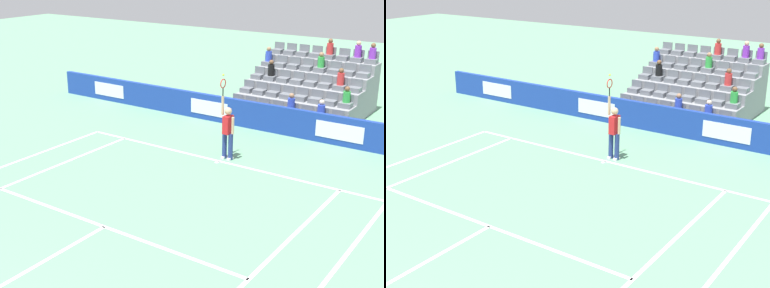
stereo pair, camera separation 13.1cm
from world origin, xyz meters
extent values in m
cube|color=white|center=(0.00, -11.89, 0.00)|extent=(10.97, 0.10, 0.01)
cube|color=white|center=(0.00, -6.40, 0.00)|extent=(8.23, 0.10, 0.01)
cube|color=white|center=(0.00, -11.79, 0.00)|extent=(0.10, 0.20, 0.01)
cube|color=#193899|center=(0.00, -15.65, 0.53)|extent=(21.86, 0.20, 1.07)
cube|color=white|center=(-2.73, -15.54, 0.53)|extent=(1.75, 0.01, 0.60)
cube|color=white|center=(2.73, -15.54, 0.53)|extent=(1.75, 0.01, 0.60)
cube|color=white|center=(8.20, -15.54, 0.53)|extent=(1.75, 0.01, 0.60)
cylinder|color=navy|center=(-0.24, -12.22, 0.45)|extent=(0.16, 0.16, 0.90)
cylinder|color=navy|center=(0.00, -12.23, 0.45)|extent=(0.16, 0.16, 0.90)
cube|color=white|center=(-0.24, -12.22, 0.04)|extent=(0.13, 0.27, 0.08)
cube|color=white|center=(0.00, -12.23, 0.04)|extent=(0.13, 0.27, 0.08)
cube|color=red|center=(-0.12, -12.23, 1.20)|extent=(0.24, 0.37, 0.60)
sphere|color=#D3A884|center=(-0.12, -12.23, 1.66)|extent=(0.24, 0.24, 0.24)
cylinder|color=#D3A884|center=(0.10, -12.24, 1.81)|extent=(0.09, 0.09, 0.62)
cylinder|color=#D3A884|center=(-0.34, -12.17, 1.22)|extent=(0.09, 0.09, 0.56)
cylinder|color=black|center=(0.10, -12.24, 2.26)|extent=(0.04, 0.04, 0.28)
torus|color=red|center=(0.10, -12.24, 2.54)|extent=(0.04, 0.31, 0.31)
sphere|color=#D1E533|center=(0.10, -12.24, 2.82)|extent=(0.07, 0.07, 0.07)
cube|color=gray|center=(0.00, -16.72, 0.21)|extent=(4.96, 0.95, 0.42)
cube|color=slate|center=(-2.17, -16.72, 0.52)|extent=(0.48, 0.44, 0.20)
cube|color=slate|center=(-2.17, -16.92, 0.77)|extent=(0.48, 0.04, 0.30)
cube|color=slate|center=(-1.55, -16.72, 0.52)|extent=(0.48, 0.44, 0.20)
cube|color=slate|center=(-1.55, -16.92, 0.77)|extent=(0.48, 0.04, 0.30)
cube|color=slate|center=(-0.93, -16.72, 0.52)|extent=(0.48, 0.44, 0.20)
cube|color=slate|center=(-0.93, -16.92, 0.77)|extent=(0.48, 0.04, 0.30)
cube|color=slate|center=(-0.31, -16.72, 0.52)|extent=(0.48, 0.44, 0.20)
cube|color=slate|center=(-0.31, -16.92, 0.77)|extent=(0.48, 0.04, 0.30)
cube|color=slate|center=(0.31, -16.72, 0.52)|extent=(0.48, 0.44, 0.20)
cube|color=slate|center=(0.31, -16.92, 0.77)|extent=(0.48, 0.04, 0.30)
cube|color=slate|center=(0.93, -16.72, 0.52)|extent=(0.48, 0.44, 0.20)
cube|color=slate|center=(0.93, -16.92, 0.77)|extent=(0.48, 0.04, 0.30)
cube|color=slate|center=(1.55, -16.72, 0.52)|extent=(0.48, 0.44, 0.20)
cube|color=slate|center=(1.55, -16.92, 0.77)|extent=(0.48, 0.04, 0.30)
cube|color=slate|center=(2.17, -16.72, 0.52)|extent=(0.48, 0.44, 0.20)
cube|color=slate|center=(2.17, -16.92, 0.77)|extent=(0.48, 0.04, 0.30)
cube|color=gray|center=(0.00, -17.67, 0.42)|extent=(4.96, 0.95, 0.84)
cube|color=slate|center=(-2.17, -17.67, 0.94)|extent=(0.48, 0.44, 0.20)
cube|color=slate|center=(-2.17, -17.87, 1.19)|extent=(0.48, 0.04, 0.30)
cube|color=slate|center=(-1.55, -17.67, 0.94)|extent=(0.48, 0.44, 0.20)
cube|color=slate|center=(-1.55, -17.87, 1.19)|extent=(0.48, 0.04, 0.30)
cube|color=slate|center=(-0.93, -17.67, 0.94)|extent=(0.48, 0.44, 0.20)
cube|color=slate|center=(-0.93, -17.87, 1.19)|extent=(0.48, 0.04, 0.30)
cube|color=slate|center=(-0.31, -17.67, 0.94)|extent=(0.48, 0.44, 0.20)
cube|color=slate|center=(-0.31, -17.87, 1.19)|extent=(0.48, 0.04, 0.30)
cube|color=slate|center=(0.31, -17.67, 0.94)|extent=(0.48, 0.44, 0.20)
cube|color=slate|center=(0.31, -17.87, 1.19)|extent=(0.48, 0.04, 0.30)
cube|color=slate|center=(0.93, -17.67, 0.94)|extent=(0.48, 0.44, 0.20)
cube|color=slate|center=(0.93, -17.87, 1.19)|extent=(0.48, 0.04, 0.30)
cube|color=slate|center=(1.55, -17.67, 0.94)|extent=(0.48, 0.44, 0.20)
cube|color=slate|center=(1.55, -17.87, 1.19)|extent=(0.48, 0.04, 0.30)
cube|color=slate|center=(2.17, -17.67, 0.94)|extent=(0.48, 0.44, 0.20)
cube|color=slate|center=(2.17, -17.87, 1.19)|extent=(0.48, 0.04, 0.30)
cube|color=gray|center=(0.00, -18.62, 0.63)|extent=(4.96, 0.95, 1.26)
cube|color=slate|center=(-2.17, -18.62, 1.36)|extent=(0.48, 0.44, 0.20)
cube|color=slate|center=(-2.17, -18.82, 1.61)|extent=(0.48, 0.04, 0.30)
cube|color=slate|center=(-1.55, -18.62, 1.36)|extent=(0.48, 0.44, 0.20)
cube|color=slate|center=(-1.55, -18.82, 1.61)|extent=(0.48, 0.04, 0.30)
cube|color=slate|center=(-0.93, -18.62, 1.36)|extent=(0.48, 0.44, 0.20)
cube|color=slate|center=(-0.93, -18.82, 1.61)|extent=(0.48, 0.04, 0.30)
cube|color=slate|center=(-0.31, -18.62, 1.36)|extent=(0.48, 0.44, 0.20)
cube|color=slate|center=(-0.31, -18.82, 1.61)|extent=(0.48, 0.04, 0.30)
cube|color=slate|center=(0.31, -18.62, 1.36)|extent=(0.48, 0.44, 0.20)
cube|color=slate|center=(0.31, -18.82, 1.61)|extent=(0.48, 0.04, 0.30)
cube|color=slate|center=(0.93, -18.62, 1.36)|extent=(0.48, 0.44, 0.20)
cube|color=slate|center=(0.93, -18.82, 1.61)|extent=(0.48, 0.04, 0.30)
cube|color=slate|center=(1.55, -18.62, 1.36)|extent=(0.48, 0.44, 0.20)
cube|color=slate|center=(1.55, -18.82, 1.61)|extent=(0.48, 0.04, 0.30)
cube|color=slate|center=(2.17, -18.62, 1.36)|extent=(0.48, 0.44, 0.20)
cube|color=slate|center=(2.17, -18.82, 1.61)|extent=(0.48, 0.04, 0.30)
cube|color=gray|center=(0.00, -19.57, 0.84)|extent=(4.96, 0.95, 1.68)
cube|color=slate|center=(-2.17, -19.57, 1.78)|extent=(0.48, 0.44, 0.20)
cube|color=slate|center=(-2.17, -19.77, 2.03)|extent=(0.48, 0.04, 0.30)
cube|color=slate|center=(-1.55, -19.57, 1.78)|extent=(0.48, 0.44, 0.20)
cube|color=slate|center=(-1.55, -19.77, 2.03)|extent=(0.48, 0.04, 0.30)
cube|color=slate|center=(-0.93, -19.57, 1.78)|extent=(0.48, 0.44, 0.20)
cube|color=slate|center=(-0.93, -19.77, 2.03)|extent=(0.48, 0.04, 0.30)
cube|color=slate|center=(-0.31, -19.57, 1.78)|extent=(0.48, 0.44, 0.20)
cube|color=slate|center=(-0.31, -19.77, 2.03)|extent=(0.48, 0.04, 0.30)
cube|color=slate|center=(0.31, -19.57, 1.78)|extent=(0.48, 0.44, 0.20)
cube|color=slate|center=(0.31, -19.77, 2.03)|extent=(0.48, 0.04, 0.30)
cube|color=slate|center=(0.93, -19.57, 1.78)|extent=(0.48, 0.44, 0.20)
cube|color=slate|center=(0.93, -19.77, 2.03)|extent=(0.48, 0.04, 0.30)
cube|color=slate|center=(1.55, -19.57, 1.78)|extent=(0.48, 0.44, 0.20)
cube|color=slate|center=(1.55, -19.77, 2.03)|extent=(0.48, 0.04, 0.30)
cube|color=slate|center=(2.17, -19.57, 1.78)|extent=(0.48, 0.44, 0.20)
cube|color=slate|center=(2.17, -19.77, 2.03)|extent=(0.48, 0.04, 0.30)
cube|color=gray|center=(0.00, -20.52, 1.05)|extent=(4.96, 0.95, 2.10)
cube|color=slate|center=(-2.17, -20.52, 2.20)|extent=(0.48, 0.44, 0.20)
cube|color=slate|center=(-2.17, -20.72, 2.45)|extent=(0.48, 0.04, 0.30)
cube|color=slate|center=(-1.55, -20.52, 2.20)|extent=(0.48, 0.44, 0.20)
cube|color=slate|center=(-1.55, -20.72, 2.45)|extent=(0.48, 0.04, 0.30)
cube|color=slate|center=(-0.93, -20.52, 2.20)|extent=(0.48, 0.44, 0.20)
cube|color=slate|center=(-0.93, -20.72, 2.45)|extent=(0.48, 0.04, 0.30)
cube|color=slate|center=(-0.31, -20.52, 2.20)|extent=(0.48, 0.44, 0.20)
cube|color=slate|center=(-0.31, -20.72, 2.45)|extent=(0.48, 0.04, 0.30)
cube|color=slate|center=(0.31, -20.52, 2.20)|extent=(0.48, 0.44, 0.20)
cube|color=slate|center=(0.31, -20.72, 2.45)|extent=(0.48, 0.04, 0.30)
cube|color=slate|center=(0.93, -20.52, 2.20)|extent=(0.48, 0.44, 0.20)
cube|color=slate|center=(0.93, -20.72, 2.45)|extent=(0.48, 0.04, 0.30)
cube|color=slate|center=(1.55, -20.52, 2.20)|extent=(0.48, 0.44, 0.20)
cube|color=slate|center=(1.55, -20.72, 2.45)|extent=(0.48, 0.04, 0.30)
cube|color=slate|center=(2.17, -20.52, 2.20)|extent=(0.48, 0.44, 0.20)
cube|color=slate|center=(2.17, -20.72, 2.45)|extent=(0.48, 0.04, 0.30)
cylinder|color=red|center=(-0.31, -20.57, 2.54)|extent=(0.28, 0.28, 0.48)
sphere|color=brown|center=(-0.31, -20.57, 2.88)|extent=(0.20, 0.20, 0.20)
cylinder|color=purple|center=(-2.17, -20.57, 2.53)|extent=(0.28, 0.28, 0.46)
sphere|color=brown|center=(-2.17, -20.57, 2.86)|extent=(0.20, 0.20, 0.20)
cylinder|color=blue|center=(-1.55, -16.77, 0.84)|extent=(0.28, 0.28, 0.44)
sphere|color=beige|center=(-1.55, -16.77, 1.16)|extent=(0.20, 0.20, 0.20)
cylinder|color=green|center=(-2.17, -17.72, 1.26)|extent=(0.28, 0.28, 0.43)
sphere|color=brown|center=(-2.17, -17.72, 1.57)|extent=(0.20, 0.20, 0.20)
cylinder|color=green|center=(-0.31, -19.62, 2.10)|extent=(0.28, 0.28, 0.45)
sphere|color=#9E7251|center=(-0.31, -19.62, 2.43)|extent=(0.20, 0.20, 0.20)
cylinder|color=blue|center=(-0.31, -16.77, 0.88)|extent=(0.28, 0.28, 0.51)
sphere|color=#9E7251|center=(-0.31, -16.77, 1.23)|extent=(0.20, 0.20, 0.20)
cylinder|color=blue|center=(2.17, -19.62, 2.10)|extent=(0.28, 0.28, 0.45)
sphere|color=#9E7251|center=(2.17, -19.62, 2.43)|extent=(0.20, 0.20, 0.20)
cylinder|color=red|center=(-1.55, -18.67, 1.70)|extent=(0.28, 0.28, 0.49)
sphere|color=brown|center=(-1.55, -18.67, 2.05)|extent=(0.20, 0.20, 0.20)
cylinder|color=purple|center=(-1.55, -20.57, 2.55)|extent=(0.28, 0.28, 0.50)
sphere|color=#D3A884|center=(-1.55, -20.57, 2.90)|extent=(0.20, 0.20, 0.20)
cylinder|color=black|center=(1.55, -18.67, 1.70)|extent=(0.28, 0.28, 0.49)
sphere|color=brown|center=(1.55, -18.67, 2.05)|extent=(0.20, 0.20, 0.20)
camera|label=1|loc=(-8.63, 2.34, 6.50)|focal=50.52mm
camera|label=2|loc=(-8.74, 2.26, 6.50)|focal=50.52mm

